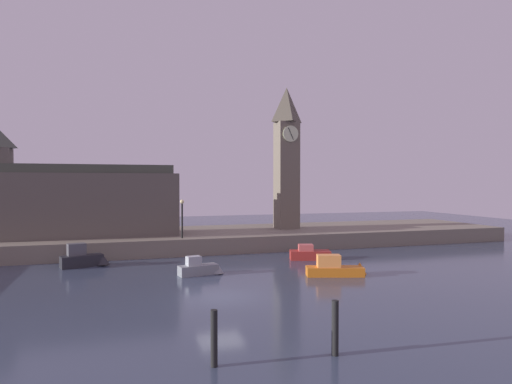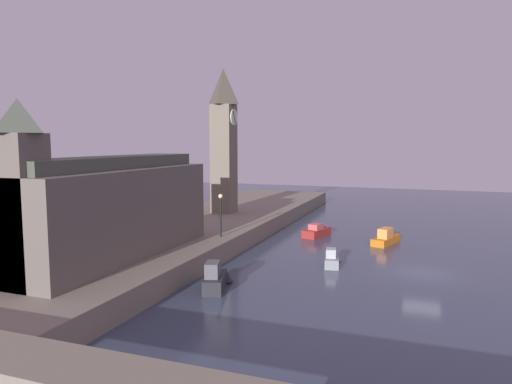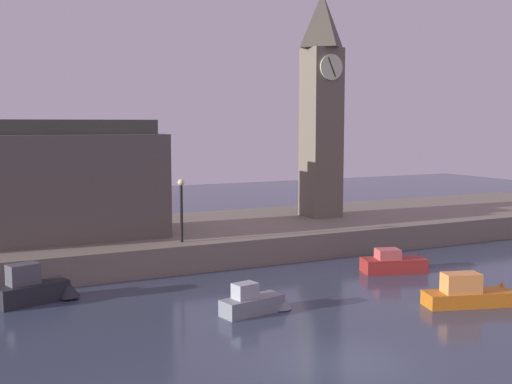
% 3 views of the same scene
% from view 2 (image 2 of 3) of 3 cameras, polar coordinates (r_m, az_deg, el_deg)
% --- Properties ---
extents(ground_plane, '(120.00, 120.00, 0.00)m').
position_cam_2_polar(ground_plane, '(34.60, 19.71, -9.31)').
color(ground_plane, '#384256').
extents(far_embankment, '(70.00, 12.00, 1.50)m').
position_cam_2_polar(far_embankment, '(39.78, -10.58, -5.93)').
color(far_embankment, slate).
rests_on(far_embankment, ground).
extents(clock_tower, '(2.45, 2.49, 15.09)m').
position_cam_2_polar(clock_tower, '(49.52, -3.97, 6.52)').
color(clock_tower, '#6B6051').
rests_on(clock_tower, far_embankment).
extents(parliament_hall, '(16.47, 5.09, 9.68)m').
position_cam_2_polar(parliament_hall, '(31.52, -17.73, -1.88)').
color(parliament_hall, '#5B544C').
rests_on(parliament_hall, far_embankment).
extents(streetlamp, '(0.36, 0.36, 3.41)m').
position_cam_2_polar(streetlamp, '(37.05, -4.35, -2.16)').
color(streetlamp, black).
rests_on(streetlamp, far_embankment).
extents(boat_dinghy_red, '(4.23, 2.28, 1.28)m').
position_cam_2_polar(boat_dinghy_red, '(45.48, 7.50, -4.74)').
color(boat_dinghy_red, maroon).
rests_on(boat_dinghy_red, ground).
extents(boat_cruiser_grey, '(3.32, 1.48, 1.32)m').
position_cam_2_polar(boat_cruiser_grey, '(35.10, 9.30, -8.04)').
color(boat_cruiser_grey, gray).
rests_on(boat_cruiser_grey, ground).
extents(boat_barge_dark, '(3.76, 1.95, 1.79)m').
position_cam_2_polar(boat_barge_dark, '(29.31, -4.85, -10.49)').
color(boat_barge_dark, '#232328').
rests_on(boat_barge_dark, ground).
extents(boat_patrol_orange, '(4.69, 2.32, 1.62)m').
position_cam_2_polar(boat_patrol_orange, '(43.48, 15.61, -5.39)').
color(boat_patrol_orange, orange).
rests_on(boat_patrol_orange, ground).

